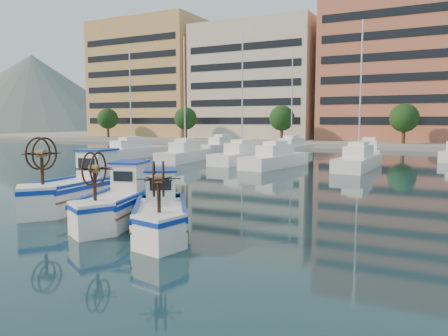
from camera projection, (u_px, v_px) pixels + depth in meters
ground at (144, 225)px, 15.88m from camera, size 300.00×300.00×0.00m
hill_west at (35, 130)px, 176.89m from camera, size 180.00×180.00×60.00m
yacht_marina at (294, 154)px, 42.48m from camera, size 38.55×22.37×11.50m
fishing_boat_a at (81, 187)px, 19.32m from camera, size 2.47×5.16×3.16m
fishing_boat_b at (119, 201)px, 16.56m from camera, size 2.94×4.57×2.77m
fishing_boat_c at (161, 211)px, 14.85m from camera, size 3.67×4.27×2.62m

